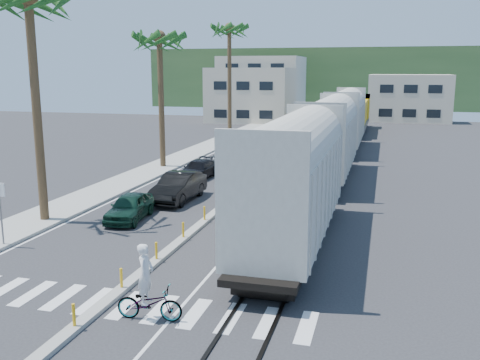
% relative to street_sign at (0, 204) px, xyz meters
% --- Properties ---
extents(ground, '(140.00, 140.00, 0.00)m').
position_rel_street_sign_xyz_m(ground, '(7.30, -2.00, -1.97)').
color(ground, '#28282B').
rests_on(ground, ground).
extents(sidewalk, '(3.00, 90.00, 0.15)m').
position_rel_street_sign_xyz_m(sidewalk, '(-1.20, 23.00, -1.90)').
color(sidewalk, gray).
rests_on(sidewalk, ground).
extents(rails, '(1.56, 100.00, 0.06)m').
position_rel_street_sign_xyz_m(rails, '(12.30, 26.00, -1.94)').
color(rails, black).
rests_on(rails, ground).
extents(median, '(0.45, 60.00, 0.85)m').
position_rel_street_sign_xyz_m(median, '(7.30, 17.96, -1.88)').
color(median, gray).
rests_on(median, ground).
extents(crosswalk, '(14.00, 2.20, 0.01)m').
position_rel_street_sign_xyz_m(crosswalk, '(7.30, -4.00, -1.97)').
color(crosswalk, silver).
rests_on(crosswalk, ground).
extents(lane_markings, '(9.42, 90.00, 0.01)m').
position_rel_street_sign_xyz_m(lane_markings, '(5.15, 23.00, -1.97)').
color(lane_markings, silver).
rests_on(lane_markings, ground).
extents(freight_train, '(3.00, 60.94, 5.85)m').
position_rel_street_sign_xyz_m(freight_train, '(12.30, 24.21, 0.93)').
color(freight_train, '#ADAB9F').
rests_on(freight_train, ground).
extents(palm_trees, '(3.50, 37.20, 13.75)m').
position_rel_street_sign_xyz_m(palm_trees, '(-0.80, 20.70, 8.84)').
color(palm_trees, brown).
rests_on(palm_trees, ground).
extents(street_sign, '(0.60, 0.08, 3.00)m').
position_rel_street_sign_xyz_m(street_sign, '(0.00, 0.00, 0.00)').
color(street_sign, slate).
rests_on(street_sign, ground).
extents(buildings, '(38.00, 27.00, 10.00)m').
position_rel_street_sign_xyz_m(buildings, '(0.89, 69.66, 2.39)').
color(buildings, beige).
rests_on(buildings, ground).
extents(hillside, '(80.00, 20.00, 12.00)m').
position_rel_street_sign_xyz_m(hillside, '(7.30, 98.00, 4.03)').
color(hillside, '#385628').
rests_on(hillside, ground).
extents(car_lead, '(2.46, 4.42, 1.39)m').
position_rel_street_sign_xyz_m(car_lead, '(3.39, 5.45, -1.27)').
color(car_lead, '#0F2F22').
rests_on(car_lead, ground).
extents(car_second, '(2.05, 5.18, 1.68)m').
position_rel_street_sign_xyz_m(car_second, '(4.29, 10.01, -1.13)').
color(car_second, black).
rests_on(car_second, ground).
extents(car_third, '(2.39, 4.76, 1.32)m').
position_rel_street_sign_xyz_m(car_third, '(3.20, 16.58, -1.31)').
color(car_third, black).
rests_on(car_third, ground).
extents(car_rear, '(3.30, 5.69, 1.47)m').
position_rel_street_sign_xyz_m(car_rear, '(3.83, 21.92, -1.24)').
color(car_rear, '#96989B').
rests_on(car_rear, ground).
extents(cyclist, '(1.13, 2.24, 2.47)m').
position_rel_street_sign_xyz_m(cyclist, '(9.16, -4.76, -1.18)').
color(cyclist, '#9EA0A5').
rests_on(cyclist, ground).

